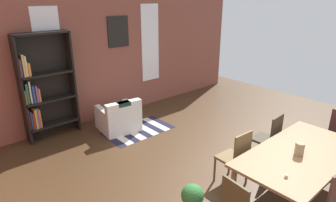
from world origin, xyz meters
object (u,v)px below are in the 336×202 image
at_px(vase_on_table, 300,149).
at_px(potted_plant_by_shelf, 192,198).
at_px(dining_table, 300,157).
at_px(bookshelf_tall, 43,88).
at_px(dining_chair_far_left, 236,157).
at_px(armchair_white, 119,118).
at_px(dining_chair_far_right, 269,137).

xyz_separation_m(vase_on_table, potted_plant_by_shelf, (-1.35, 0.77, -0.59)).
bearing_deg(dining_table, bookshelf_tall, 115.14).
bearing_deg(vase_on_table, potted_plant_by_shelf, 150.33).
bearing_deg(potted_plant_by_shelf, dining_table, -28.22).
bearing_deg(potted_plant_by_shelf, dining_chair_far_left, -0.20).
bearing_deg(armchair_white, dining_table, -78.13).
bearing_deg(bookshelf_tall, potted_plant_by_shelf, -80.06).
xyz_separation_m(dining_chair_far_left, bookshelf_tall, (-1.59, 3.65, 0.58)).
distance_m(dining_chair_far_left, armchair_white, 2.95).
height_order(dining_chair_far_left, potted_plant_by_shelf, dining_chair_far_left).
relative_size(vase_on_table, armchair_white, 0.21).
xyz_separation_m(dining_table, dining_chair_far_left, (-0.49, 0.77, -0.15)).
bearing_deg(armchair_white, dining_chair_far_right, -66.69).
height_order(vase_on_table, armchair_white, vase_on_table).
bearing_deg(dining_table, potted_plant_by_shelf, 151.78).
bearing_deg(potted_plant_by_shelf, dining_chair_far_right, -0.10).
height_order(dining_chair_far_right, bookshelf_tall, bookshelf_tall).
distance_m(dining_table, bookshelf_tall, 4.89).
distance_m(dining_table, armchair_white, 3.80).
relative_size(dining_chair_far_right, bookshelf_tall, 0.43).
xyz_separation_m(dining_chair_far_right, bookshelf_tall, (-2.56, 3.65, 0.58)).
height_order(dining_chair_far_right, potted_plant_by_shelf, dining_chair_far_right).
relative_size(dining_table, dining_chair_far_right, 2.25).
relative_size(dining_chair_far_left, bookshelf_tall, 0.43).
relative_size(dining_chair_far_left, dining_chair_far_right, 1.00).
xyz_separation_m(vase_on_table, bookshelf_tall, (-1.99, 4.41, 0.26)).
xyz_separation_m(dining_chair_far_right, armchair_white, (-1.26, 2.93, -0.23)).
height_order(dining_chair_far_right, armchair_white, dining_chair_far_right).
bearing_deg(bookshelf_tall, dining_chair_far_left, -66.50).
height_order(dining_chair_far_left, armchair_white, dining_chair_far_left).
height_order(dining_table, vase_on_table, vase_on_table).
bearing_deg(dining_chair_far_right, vase_on_table, -126.59).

